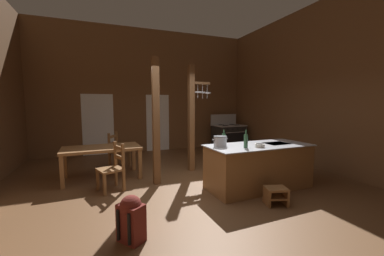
{
  "coord_description": "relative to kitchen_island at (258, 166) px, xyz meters",
  "views": [
    {
      "loc": [
        -1.58,
        -4.16,
        1.73
      ],
      "look_at": [
        0.35,
        0.82,
        1.18
      ],
      "focal_mm": 22.02,
      "sensor_mm": 36.0,
      "label": 1
    }
  ],
  "objects": [
    {
      "name": "stove_range",
      "position": [
        1.48,
        3.77,
        0.04
      ],
      "size": [
        1.2,
        0.9,
        1.32
      ],
      "color": "black",
      "rests_on": "ground_plane"
    },
    {
      "name": "ground_plane",
      "position": [
        -1.41,
        0.24,
        -0.5
      ],
      "size": [
        8.25,
        9.51,
        0.1
      ],
      "primitive_type": "cube",
      "color": "brown"
    },
    {
      "name": "glazed_door_back_left",
      "position": [
        -3.08,
        4.59,
        0.58
      ],
      "size": [
        1.0,
        0.01,
        2.05
      ],
      "primitive_type": "cube",
      "color": "white",
      "rests_on": "ground_plane"
    },
    {
      "name": "wall_right",
      "position": [
        2.39,
        0.24,
        1.73
      ],
      "size": [
        0.14,
        9.51,
        4.35
      ],
      "primitive_type": "cube",
      "color": "brown",
      "rests_on": "ground_plane"
    },
    {
      "name": "ladderback_chair_near_window",
      "position": [
        -2.59,
        2.71,
        0.01
      ],
      "size": [
        0.61,
        0.61,
        0.95
      ],
      "color": "brown",
      "rests_on": "ground_plane"
    },
    {
      "name": "ladderback_chair_by_post",
      "position": [
        -2.8,
        0.93,
        0.01
      ],
      "size": [
        0.56,
        0.56,
        0.95
      ],
      "color": "brown",
      "rests_on": "ground_plane"
    },
    {
      "name": "kitchen_island",
      "position": [
        0.0,
        0.0,
        0.0
      ],
      "size": [
        2.19,
        1.04,
        0.89
      ],
      "color": "olive",
      "rests_on": "ground_plane"
    },
    {
      "name": "dining_table",
      "position": [
        -2.99,
        1.8,
        0.2
      ],
      "size": [
        1.75,
        0.99,
        0.74
      ],
      "color": "olive",
      "rests_on": "ground_plane"
    },
    {
      "name": "support_post_with_pot_rack",
      "position": [
        -0.79,
        1.7,
        1.0
      ],
      "size": [
        0.63,
        0.25,
        2.7
      ],
      "color": "brown",
      "rests_on": "ground_plane"
    },
    {
      "name": "mixing_bowl_on_counter",
      "position": [
        -0.15,
        -0.22,
        0.48
      ],
      "size": [
        0.18,
        0.18,
        0.07
      ],
      "color": "silver",
      "rests_on": "kitchen_island"
    },
    {
      "name": "glazed_panel_back_right",
      "position": [
        -1.03,
        4.59,
        0.58
      ],
      "size": [
        0.84,
        0.01,
        2.05
      ],
      "primitive_type": "cube",
      "color": "white",
      "rests_on": "ground_plane"
    },
    {
      "name": "wall_back",
      "position": [
        -1.41,
        4.67,
        1.73
      ],
      "size": [
        8.25,
        0.14,
        4.35
      ],
      "primitive_type": "cube",
      "color": "brown",
      "rests_on": "ground_plane"
    },
    {
      "name": "support_post_center",
      "position": [
        -1.9,
        0.99,
        0.9
      ],
      "size": [
        0.14,
        0.14,
        2.7
      ],
      "color": "brown",
      "rests_on": "ground_plane"
    },
    {
      "name": "stockpot_on_counter",
      "position": [
        -0.83,
        0.12,
        0.55
      ],
      "size": [
        0.33,
        0.26,
        0.21
      ],
      "color": "#A8AAB2",
      "rests_on": "kitchen_island"
    },
    {
      "name": "backpack",
      "position": [
        -2.68,
        -1.02,
        -0.13
      ],
      "size": [
        0.39,
        0.39,
        0.6
      ],
      "color": "maroon",
      "rests_on": "ground_plane"
    },
    {
      "name": "step_stool",
      "position": [
        -0.23,
        -0.81,
        -0.27
      ],
      "size": [
        0.43,
        0.37,
        0.3
      ],
      "color": "brown",
      "rests_on": "ground_plane"
    },
    {
      "name": "bottle_short_on_counter",
      "position": [
        -0.43,
        -0.17,
        0.58
      ],
      "size": [
        0.08,
        0.08,
        0.34
      ],
      "color": "#2D5638",
      "rests_on": "kitchen_island"
    },
    {
      "name": "bottle_tall_on_counter",
      "position": [
        -0.65,
        0.3,
        0.57
      ],
      "size": [
        0.07,
        0.07,
        0.3
      ],
      "color": "#2D5638",
      "rests_on": "kitchen_island"
    }
  ]
}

